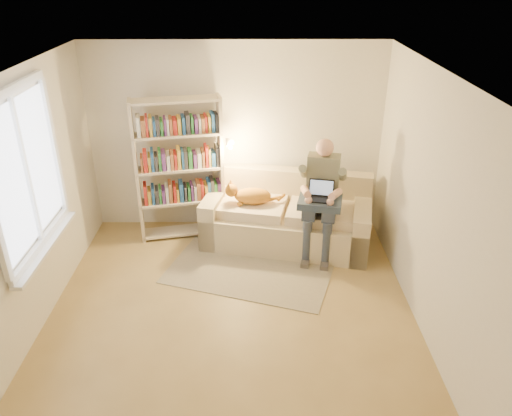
{
  "coord_description": "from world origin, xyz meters",
  "views": [
    {
      "loc": [
        0.25,
        -4.3,
        3.49
      ],
      "look_at": [
        0.27,
        1.0,
        0.85
      ],
      "focal_mm": 35.0,
      "sensor_mm": 36.0,
      "label": 1
    }
  ],
  "objects_px": {
    "sofa": "(287,219)",
    "laptop": "(321,194)",
    "cat": "(246,195)",
    "bookshelf": "(179,163)",
    "person": "(321,192)"
  },
  "relations": [
    {
      "from": "sofa",
      "to": "cat",
      "type": "distance_m",
      "value": 0.66
    },
    {
      "from": "laptop",
      "to": "bookshelf",
      "type": "xyz_separation_m",
      "value": [
        -1.83,
        0.58,
        0.19
      ]
    },
    {
      "from": "bookshelf",
      "to": "cat",
      "type": "bearing_deg",
      "value": -26.51
    },
    {
      "from": "laptop",
      "to": "bookshelf",
      "type": "bearing_deg",
      "value": 174.3
    },
    {
      "from": "sofa",
      "to": "person",
      "type": "height_order",
      "value": "person"
    },
    {
      "from": "laptop",
      "to": "bookshelf",
      "type": "distance_m",
      "value": 1.93
    },
    {
      "from": "sofa",
      "to": "laptop",
      "type": "relative_size",
      "value": 6.46
    },
    {
      "from": "cat",
      "to": "bookshelf",
      "type": "bearing_deg",
      "value": 177.49
    },
    {
      "from": "cat",
      "to": "laptop",
      "type": "bearing_deg",
      "value": -8.64
    },
    {
      "from": "laptop",
      "to": "cat",
      "type": "bearing_deg",
      "value": 171.36
    },
    {
      "from": "person",
      "to": "laptop",
      "type": "distance_m",
      "value": 0.13
    },
    {
      "from": "cat",
      "to": "bookshelf",
      "type": "distance_m",
      "value": 0.99
    },
    {
      "from": "sofa",
      "to": "person",
      "type": "distance_m",
      "value": 0.71
    },
    {
      "from": "bookshelf",
      "to": "sofa",
      "type": "bearing_deg",
      "value": -20.06
    },
    {
      "from": "sofa",
      "to": "bookshelf",
      "type": "distance_m",
      "value": 1.63
    }
  ]
}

